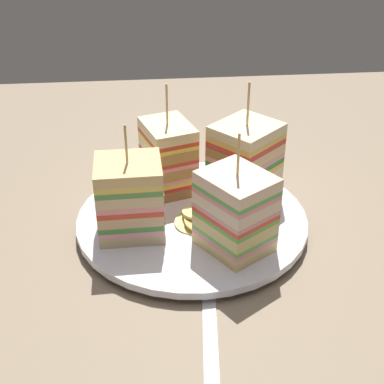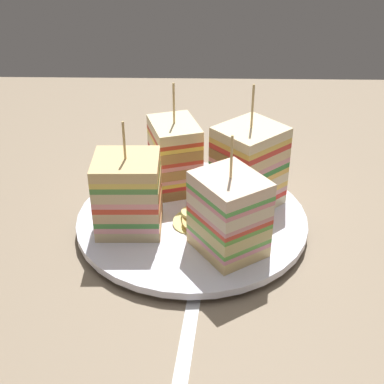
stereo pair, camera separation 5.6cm
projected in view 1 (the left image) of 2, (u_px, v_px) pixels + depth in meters
ground_plane at (192, 233)px, 59.10cm from camera, size 94.35×99.64×1.80cm
plate at (192, 220)px, 58.20cm from camera, size 24.48×24.48×1.39cm
sandwich_wedge_0 at (245, 164)px, 58.52cm from camera, size 8.59×8.65×13.67cm
sandwich_wedge_1 at (168, 157)px, 61.05cm from camera, size 7.62×6.54×12.51cm
sandwich_wedge_2 at (130, 198)px, 53.67cm from camera, size 6.01×6.61×11.76cm
sandwich_wedge_3 at (235, 212)px, 51.39cm from camera, size 8.39×8.10×12.17cm
chip_pile at (199, 218)px, 56.44cm from camera, size 5.84×5.02×1.54cm
spoon at (208, 290)px, 49.30cm from camera, size 13.99×3.31×1.00cm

